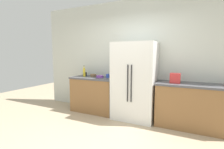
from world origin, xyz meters
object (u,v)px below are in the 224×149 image
Objects in this scene: refrigerator at (134,81)px; cup_c at (85,74)px; toaster at (175,78)px; bowl_a at (100,77)px; cup_b at (108,76)px; bowl_b at (93,75)px; bottle_a at (84,72)px.

refrigerator reaches higher than cup_c.
toaster reaches higher than cup_c.
cup_c is (-2.35, 0.19, -0.05)m from toaster.
refrigerator is 9.55× the size of bowl_a.
toaster is 1.62m from cup_b.
refrigerator is 0.92m from bowl_a.
cup_b is 0.60× the size of bowl_b.
bottle_a is (-1.43, 0.05, 0.14)m from refrigerator.
bowl_a is (0.51, -0.03, -0.09)m from bottle_a.
bottle_a reaches higher than bowl_b.
cup_b is at bearing -6.05° from cup_c.
cup_c is 0.28m from bowl_b.
bottle_a is (-2.31, 0.07, 0.01)m from toaster.
cup_c is (-0.04, 0.12, -0.07)m from bottle_a.
refrigerator is 8.56× the size of toaster.
bowl_b is (-2.07, 0.15, -0.07)m from toaster.
bowl_b is at bearing 157.08° from bowl_a.
bowl_a is (-0.18, -0.07, -0.02)m from cup_b.
bottle_a reaches higher than bowl_a.
refrigerator is 11.13× the size of bowl_b.
refrigerator reaches higher than toaster.
bottle_a is 0.52m from bowl_a.
refrigerator is 1.48m from cup_c.
bottle_a is 3.06× the size of cup_b.
cup_c reaches higher than cup_b.
bottle_a is at bearing -176.77° from cup_b.
refrigerator is 17.48× the size of cup_c.
cup_c is at bearing 172.23° from bowl_b.
toaster is at bearing -3.88° from cup_b.
bowl_a is at bearing -3.93° from bottle_a.
bottle_a is at bearing -161.82° from bowl_b.
refrigerator is 1.20m from bowl_b.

